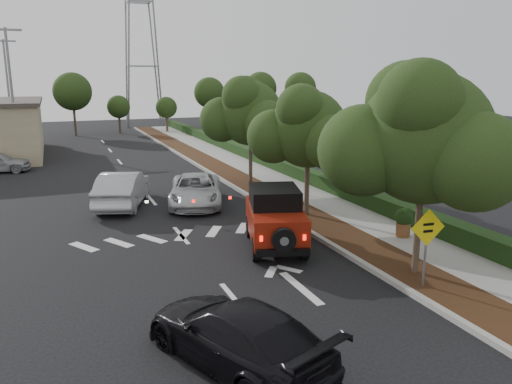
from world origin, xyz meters
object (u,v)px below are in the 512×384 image
speed_hump_sign (427,237)px  black_suv_oncoming (237,334)px  silver_suv_ahead (196,190)px  red_jeep (275,217)px

speed_hump_sign → black_suv_oncoming: bearing=-160.0°
black_suv_oncoming → speed_hump_sign: 6.40m
silver_suv_ahead → speed_hump_sign: (3.38, -11.70, 0.85)m
red_jeep → black_suv_oncoming: 7.61m
black_suv_oncoming → red_jeep: bearing=-141.1°
red_jeep → speed_hump_sign: size_ratio=1.90×
black_suv_oncoming → speed_hump_sign: bearing=173.0°
red_jeep → speed_hump_sign: speed_hump_sign is taller
red_jeep → speed_hump_sign: (2.34, -5.04, 0.49)m
silver_suv_ahead → black_suv_oncoming: (-2.77, -13.23, -0.02)m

